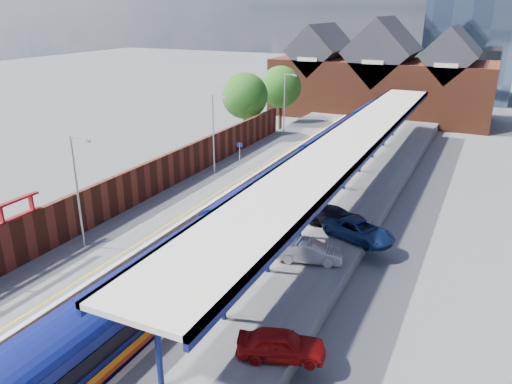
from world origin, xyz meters
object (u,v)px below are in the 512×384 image
Objects in this scene: platform_sign at (240,151)px; parked_car_silver at (309,251)px; lamp_post_c at (215,129)px; parked_car_blue at (359,230)px; parked_car_red at (281,344)px; lamp_post_b at (78,185)px; parked_car_dark at (334,216)px; train at (312,163)px; lamp_post_d at (285,100)px.

parked_car_silver is at bearing -49.88° from platform_sign.
lamp_post_c is 1.49× the size of parked_car_blue.
platform_sign is (1.36, 2.00, -2.30)m from lamp_post_c.
lamp_post_b is at bearing 54.52° from parked_car_red.
parked_car_dark is at bearing 37.29° from lamp_post_b.
parked_car_dark is at bearing -62.24° from train.
lamp_post_b is 1.00× the size of lamp_post_c.
parked_car_silver is (11.67, -13.85, -1.06)m from platform_sign.
lamp_post_d reaches higher than train.
lamp_post_d is at bearing 121.42° from train.
parked_car_silver is 5.60m from parked_car_dark.
platform_sign is at bearing 25.92° from parked_car_silver.
train is at bearing 55.27° from parked_car_blue.
platform_sign is 0.57× the size of parked_car_dark.
train is 14.01× the size of parked_car_blue.
lamp_post_d is (0.00, 32.00, 0.00)m from lamp_post_b.
lamp_post_d reaches higher than platform_sign.
lamp_post_c is 1.61× the size of parked_car_dark.
lamp_post_b is (-7.86, -19.14, 2.87)m from train.
lamp_post_c is 3.34m from platform_sign.
lamp_post_d is at bearing 90.00° from lamp_post_b.
parked_car_dark is at bearing -26.04° from lamp_post_c.
lamp_post_d is 2.80× the size of platform_sign.
parked_car_red is (14.86, -20.38, -3.36)m from lamp_post_c.
parked_car_dark is at bearing -11.80° from parked_car_silver.
lamp_post_c is at bearing 90.00° from lamp_post_b.
lamp_post_b is 14.09m from parked_car_silver.
platform_sign is (-6.49, -1.14, 0.57)m from train.
lamp_post_b is 1.84× the size of parked_car_silver.
parked_car_silver is (13.03, -11.85, -3.37)m from lamp_post_c.
platform_sign reaches higher than parked_car_red.
parked_car_dark is 0.93× the size of parked_car_blue.
platform_sign reaches higher than train.
train is 17.69× the size of parked_car_red.
parked_car_blue is (0.00, 12.61, 0.02)m from parked_car_red.
lamp_post_d is 28.23m from parked_car_blue.
lamp_post_b reaches higher than train.
parked_car_dark is (-2.06, 14.12, -0.00)m from parked_car_red.
parked_car_blue reaches higher than parked_car_silver.
platform_sign is at bearing -84.44° from lamp_post_d.
parked_car_silver is (-1.83, 8.53, -0.01)m from parked_car_red.
platform_sign is 16.69m from parked_car_blue.
lamp_post_b is at bearing -90.00° from lamp_post_d.
lamp_post_c is at bearing 33.52° from parked_car_silver.
parked_car_dark reaches higher than parked_car_silver.
platform_sign reaches higher than parked_car_silver.
platform_sign reaches higher than parked_car_blue.
lamp_post_d is 1.49× the size of parked_car_blue.
platform_sign is at bearing 85.67° from lamp_post_b.
parked_car_blue is at bearing -57.98° from lamp_post_d.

